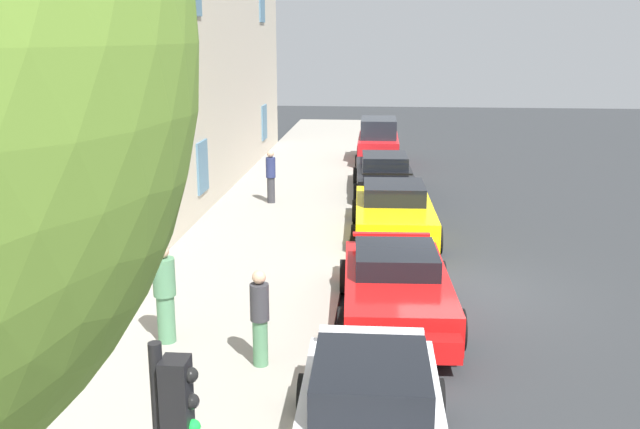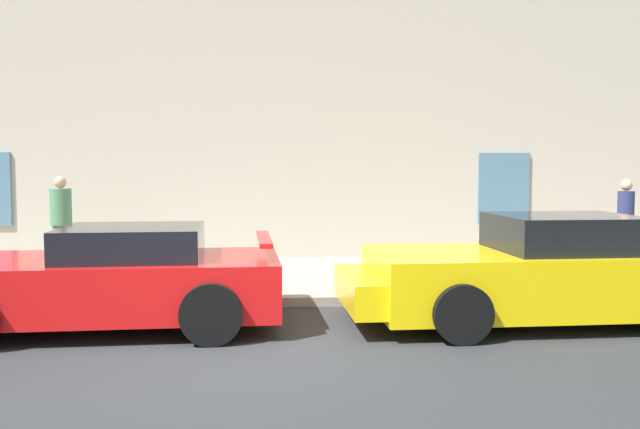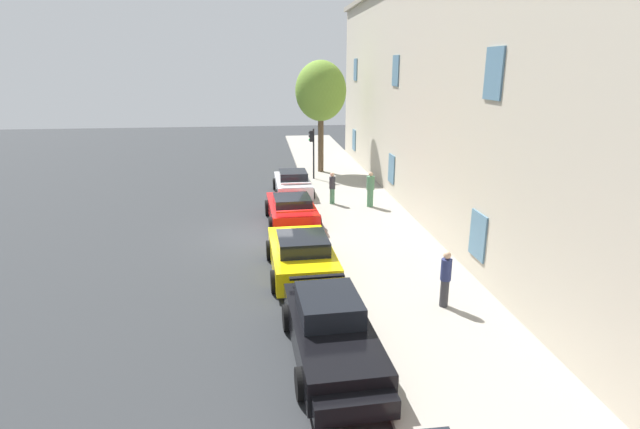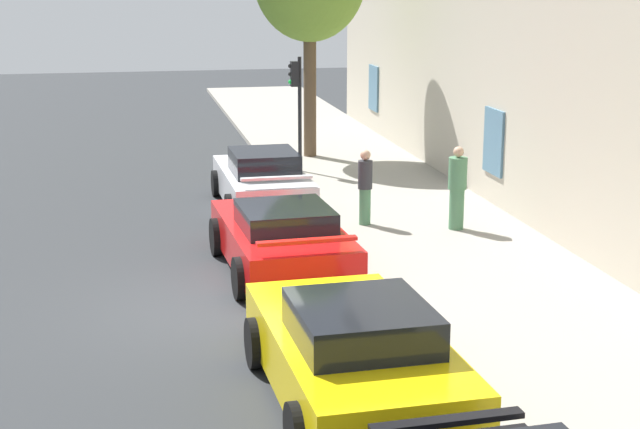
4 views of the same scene
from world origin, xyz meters
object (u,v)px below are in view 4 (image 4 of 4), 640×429
(pedestrian_strolling, at_px, (457,187))
(sportscar_red_lead, at_px, (261,180))
(sportscar_white_middle, at_px, (350,350))
(sportscar_yellow_flank, at_px, (280,237))
(traffic_light, at_px, (297,93))
(pedestrian_bystander, at_px, (365,186))

(pedestrian_strolling, bearing_deg, sportscar_red_lead, -134.17)
(pedestrian_strolling, bearing_deg, sportscar_white_middle, -28.93)
(sportscar_yellow_flank, relative_size, pedestrian_strolling, 2.76)
(sportscar_red_lead, xyz_separation_m, sportscar_white_middle, (10.75, -0.39, 0.04))
(traffic_light, relative_size, pedestrian_bystander, 1.90)
(sportscar_white_middle, xyz_separation_m, traffic_light, (-13.89, 1.83, 1.61))
(sportscar_white_middle, distance_m, pedestrian_strolling, 8.29)
(sportscar_yellow_flank, xyz_separation_m, traffic_light, (-8.23, 1.82, 1.64))
(sportscar_yellow_flank, height_order, sportscar_white_middle, sportscar_white_middle)
(sportscar_red_lead, bearing_deg, traffic_light, 155.48)
(traffic_light, relative_size, pedestrian_strolling, 1.76)
(sportscar_red_lead, relative_size, sportscar_white_middle, 0.95)
(traffic_light, bearing_deg, sportscar_yellow_flank, -12.47)
(sportscar_red_lead, xyz_separation_m, pedestrian_strolling, (3.51, 3.61, 0.43))
(sportscar_red_lead, xyz_separation_m, traffic_light, (-3.14, 1.43, 1.65))
(sportscar_red_lead, height_order, traffic_light, traffic_light)
(sportscar_yellow_flank, bearing_deg, sportscar_red_lead, 175.62)
(pedestrian_strolling, bearing_deg, pedestrian_bystander, -112.75)
(sportscar_yellow_flank, xyz_separation_m, sportscar_white_middle, (5.65, -0.00, 0.02))
(pedestrian_strolling, height_order, pedestrian_bystander, pedestrian_strolling)
(sportscar_red_lead, distance_m, sportscar_white_middle, 10.76)
(traffic_light, height_order, pedestrian_strolling, traffic_light)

